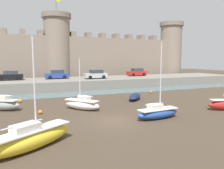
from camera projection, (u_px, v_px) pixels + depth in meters
ground_plane at (115, 121)px, 18.63m from camera, size 160.00×160.00×0.00m
water_channel at (75, 94)px, 32.63m from camera, size 80.00×4.50×0.10m
quay_road at (66, 84)px, 39.20m from camera, size 71.46×10.00×1.70m
castle at (57, 55)px, 47.09m from camera, size 65.60×6.14×17.86m
sailboat_midflat_left at (82, 104)px, 22.78m from camera, size 3.66×4.06×5.29m
sailboat_midflat_right at (158, 112)px, 19.31m from camera, size 4.34×1.61×6.72m
sailboat_foreground_right at (0, 104)px, 22.43m from camera, size 4.48×3.46×5.75m
rowboat_foreground_centre at (135, 97)px, 28.28m from camera, size 3.42×3.64×0.79m
sailboat_midflat_centre at (32, 138)px, 12.72m from camera, size 5.39×4.08×6.56m
mooring_buoy_near_channel at (151, 92)px, 33.70m from camera, size 0.36×0.36×0.36m
mooring_buoy_near_shore at (20, 101)px, 26.50m from camera, size 0.45×0.45×0.45m
mooring_buoy_mid_mud at (40, 112)px, 20.94m from camera, size 0.40×0.40×0.40m
car_quay_east at (96, 74)px, 39.96m from camera, size 4.12×1.93×1.62m
car_quay_centre_west at (10, 76)px, 36.96m from camera, size 4.12×1.93×1.62m
car_quay_centre_east at (57, 74)px, 39.74m from camera, size 4.12×1.93×1.62m
car_quay_west at (137, 72)px, 46.61m from camera, size 4.12×1.93×1.62m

